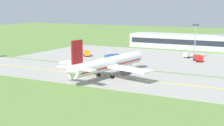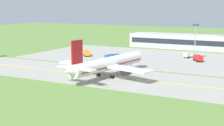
% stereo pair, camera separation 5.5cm
% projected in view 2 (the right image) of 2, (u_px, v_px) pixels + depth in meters
% --- Properties ---
extents(ground_plane, '(500.00, 500.00, 0.00)m').
position_uv_depth(ground_plane, '(123.00, 78.00, 102.51)').
color(ground_plane, olive).
extents(taxiway_strip, '(240.00, 28.00, 0.10)m').
position_uv_depth(taxiway_strip, '(123.00, 78.00, 102.50)').
color(taxiway_strip, '#9E9B93').
rests_on(taxiway_strip, ground).
extents(apron_pad, '(140.00, 52.00, 0.10)m').
position_uv_depth(apron_pad, '(192.00, 61.00, 134.44)').
color(apron_pad, '#9E9B93').
rests_on(apron_pad, ground).
extents(taxiway_centreline, '(220.00, 0.60, 0.01)m').
position_uv_depth(taxiway_centreline, '(123.00, 78.00, 102.49)').
color(taxiway_centreline, yellow).
rests_on(taxiway_centreline, taxiway_strip).
extents(airplane_lead, '(32.28, 39.64, 12.70)m').
position_uv_depth(airplane_lead, '(108.00, 64.00, 104.01)').
color(airplane_lead, white).
rests_on(airplane_lead, ground).
extents(service_truck_baggage, '(5.43, 5.91, 2.60)m').
position_uv_depth(service_truck_baggage, '(87.00, 53.00, 146.72)').
color(service_truck_baggage, orange).
rests_on(service_truck_baggage, ground).
extents(service_truck_fuel, '(4.04, 6.72, 2.59)m').
position_uv_depth(service_truck_fuel, '(188.00, 55.00, 142.00)').
color(service_truck_fuel, silver).
rests_on(service_truck_fuel, ground).
extents(service_truck_catering, '(5.33, 5.98, 2.60)m').
position_uv_depth(service_truck_catering, '(112.00, 57.00, 135.21)').
color(service_truck_catering, '#264CA5').
rests_on(service_truck_catering, ground).
extents(service_truck_pushback, '(5.01, 6.14, 2.60)m').
position_uv_depth(service_truck_pushback, '(198.00, 58.00, 132.81)').
color(service_truck_pushback, red).
rests_on(service_truck_pushback, ground).
extents(terminal_building, '(67.59, 13.81, 8.32)m').
position_uv_depth(terminal_building, '(196.00, 42.00, 171.09)').
color(terminal_building, '#B2B2B7').
rests_on(terminal_building, ground).
extents(apron_light_mast, '(2.40, 0.50, 14.70)m').
position_uv_depth(apron_light_mast, '(195.00, 38.00, 133.48)').
color(apron_light_mast, gray).
rests_on(apron_light_mast, ground).
extents(traffic_cone_near_edge, '(0.44, 0.44, 0.60)m').
position_uv_depth(traffic_cone_near_edge, '(194.00, 97.00, 80.83)').
color(traffic_cone_near_edge, orange).
rests_on(traffic_cone_near_edge, ground).
extents(traffic_cone_mid_edge, '(0.44, 0.44, 0.60)m').
position_uv_depth(traffic_cone_mid_edge, '(135.00, 71.00, 112.62)').
color(traffic_cone_mid_edge, orange).
rests_on(traffic_cone_mid_edge, ground).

